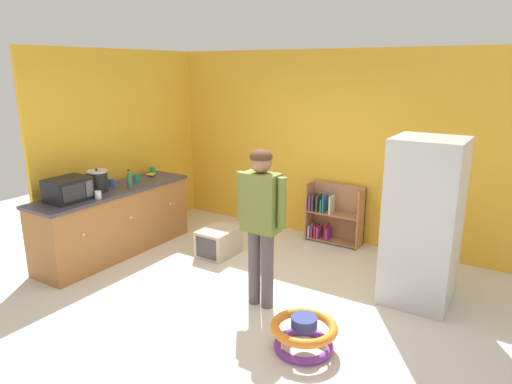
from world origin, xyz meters
TOP-DOWN VIEW (x-y plane):
  - ground_plane at (0.00, 0.00)m, footprint 12.00×12.00m
  - back_wall at (0.00, 2.33)m, footprint 5.20×0.06m
  - left_side_wall at (-2.63, 0.80)m, footprint 0.06×2.99m
  - kitchen_counter at (-2.20, 0.19)m, footprint 0.65×2.27m
  - refrigerator at (1.59, 1.01)m, footprint 0.73×0.68m
  - bookshelf at (0.10, 2.15)m, footprint 0.80×0.28m
  - standing_person at (0.21, 0.02)m, footprint 0.57×0.23m
  - baby_walker at (0.96, -0.46)m, footprint 0.60×0.60m
  - pet_carrier at (-0.98, 0.87)m, footprint 0.42×0.55m
  - microwave at (-2.20, -0.47)m, footprint 0.37×0.48m
  - crock_pot at (-2.26, 0.01)m, footprint 0.27×0.27m
  - banana_bunch at (-2.29, 1.01)m, footprint 0.15×0.16m
  - green_glass_bottle at (-2.05, 0.35)m, footprint 0.07×0.07m
  - teal_cup at (-2.28, 0.69)m, footprint 0.08×0.08m
  - white_cup at (-1.98, -0.22)m, footprint 0.08×0.08m
  - blue_cup at (-2.34, 0.29)m, footprint 0.08×0.08m
  - green_cup at (-2.41, 1.14)m, footprint 0.08×0.08m

SIDE VIEW (x-z plane):
  - ground_plane at x=0.00m, z-range 0.00..0.00m
  - baby_walker at x=0.96m, z-range 0.00..0.32m
  - pet_carrier at x=-0.98m, z-range 0.00..0.36m
  - bookshelf at x=0.10m, z-range -0.05..0.80m
  - kitchen_counter at x=-2.20m, z-range 0.00..0.90m
  - refrigerator at x=1.59m, z-range 0.00..1.78m
  - banana_bunch at x=-2.29m, z-range 0.91..0.95m
  - teal_cup at x=-2.28m, z-range 0.90..0.99m
  - white_cup at x=-1.98m, z-range 0.90..0.99m
  - blue_cup at x=-2.34m, z-range 0.90..0.99m
  - green_cup at x=-2.41m, z-range 0.90..0.99m
  - green_glass_bottle at x=-2.05m, z-range 0.88..1.12m
  - standing_person at x=0.21m, z-range 0.18..1.86m
  - crock_pot at x=-2.26m, z-range 0.89..1.19m
  - microwave at x=-2.20m, z-range 0.90..1.18m
  - back_wall at x=0.00m, z-range 0.00..2.70m
  - left_side_wall at x=-2.63m, z-range 0.00..2.70m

